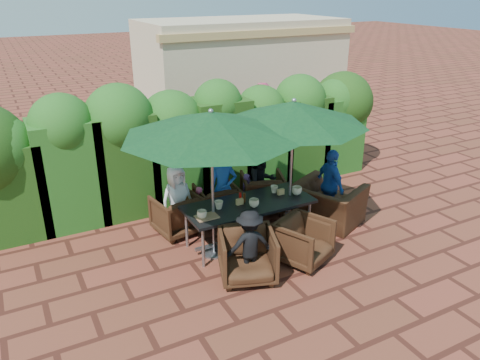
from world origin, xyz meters
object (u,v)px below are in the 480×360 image
chair_far_mid (217,201)px  chair_near_left (247,253)px  umbrella_left (211,125)px  umbrella_right (293,113)px  chair_near_right (304,239)px  chair_end_right (328,197)px  chair_far_left (177,212)px  dining_table (249,207)px  chair_far_right (263,191)px

chair_far_mid → chair_near_left: chair_near_left is taller
umbrella_left → umbrella_right: 1.47m
chair_near_right → chair_end_right: size_ratio=0.67×
chair_far_left → umbrella_right: bearing=142.2°
dining_table → chair_end_right: size_ratio=1.88×
chair_far_right → chair_near_right: 1.95m
umbrella_left → chair_far_mid: bearing=62.4°
chair_far_mid → chair_near_right: chair_near_right is taller
umbrella_left → umbrella_right: (1.47, -0.00, -0.00)m
dining_table → chair_near_left: chair_near_left is taller
chair_near_left → chair_far_mid: bearing=97.6°
umbrella_left → chair_end_right: (2.33, 0.00, -1.70)m
umbrella_right → chair_near_left: 2.39m
dining_table → chair_near_right: bearing=-62.3°
dining_table → chair_far_right: chair_far_right is taller
dining_table → chair_far_left: bearing=136.1°
dining_table → umbrella_right: size_ratio=0.90×
dining_table → umbrella_left: size_ratio=0.80×
chair_far_mid → chair_far_right: size_ratio=0.93×
umbrella_right → chair_far_right: 2.08m
umbrella_right → chair_near_left: (-1.32, -0.88, -1.79)m
chair_far_left → chair_near_right: size_ratio=0.99×
umbrella_right → chair_near_left: umbrella_right is taller
chair_far_mid → chair_near_left: size_ratio=0.91×
chair_far_right → chair_near_right: bearing=99.0°
chair_far_mid → chair_far_right: bearing=-179.2°
chair_end_right → chair_far_mid: bearing=34.2°
umbrella_left → chair_far_mid: (0.57, 1.08, -1.83)m
dining_table → umbrella_left: umbrella_left is taller
chair_end_right → chair_far_right: bearing=13.3°
chair_far_right → chair_end_right: size_ratio=0.70×
chair_far_right → chair_near_right: size_ratio=1.04×
umbrella_right → chair_far_left: 2.70m
chair_far_mid → chair_near_right: bearing=110.8°
umbrella_right → chair_near_left: bearing=-146.5°
dining_table → chair_far_right: size_ratio=2.69×
chair_far_right → umbrella_right: bearing=106.2°
umbrella_left → chair_near_left: (0.15, -0.88, -1.79)m
chair_far_left → chair_end_right: bearing=150.9°
chair_near_right → chair_far_right: bearing=54.8°
umbrella_right → chair_far_left: (-1.74, 0.97, -1.82)m
dining_table → chair_end_right: bearing=-1.6°
umbrella_left → chair_end_right: bearing=0.0°
umbrella_right → chair_far_mid: 2.31m
umbrella_left → chair_far_left: bearing=105.8°
chair_near_left → chair_end_right: 2.35m
dining_table → umbrella_right: 1.73m
chair_end_right → umbrella_left: bearing=65.8°
dining_table → chair_far_left: chair_far_left is taller
chair_far_left → chair_near_left: size_ratio=0.93×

